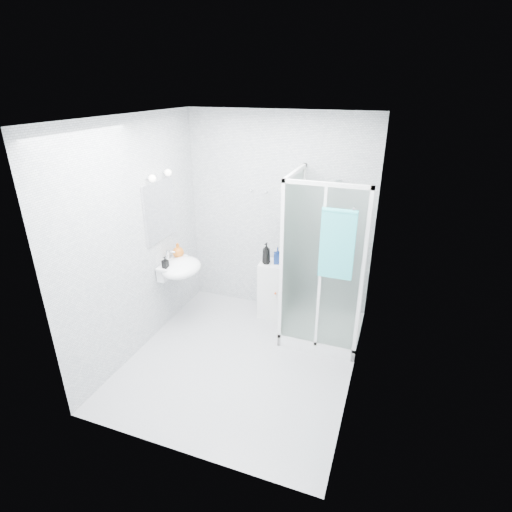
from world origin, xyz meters
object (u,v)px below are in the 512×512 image
at_px(soap_dispenser_orange, 178,250).
at_px(soap_dispenser_black, 165,262).
at_px(shampoo_bottle_a, 266,253).
at_px(hand_towel, 337,243).
at_px(shower_enclosure, 317,304).
at_px(shampoo_bottle_b, 278,256).
at_px(wall_basin, 179,268).
at_px(storage_cabinet, 272,289).

relative_size(soap_dispenser_orange, soap_dispenser_black, 1.29).
bearing_deg(shampoo_bottle_a, soap_dispenser_black, -143.73).
bearing_deg(shampoo_bottle_a, hand_towel, -33.89).
bearing_deg(shower_enclosure, soap_dispenser_orange, -174.71).
distance_m(shampoo_bottle_b, soap_dispenser_black, 1.39).
distance_m(shower_enclosure, hand_towel, 1.07).
xyz_separation_m(shampoo_bottle_b, soap_dispenser_orange, (-1.16, -0.46, 0.09)).
relative_size(wall_basin, shampoo_bottle_a, 2.01).
bearing_deg(hand_towel, soap_dispenser_black, -177.29).
distance_m(shower_enclosure, soap_dispenser_black, 1.86).
relative_size(storage_cabinet, hand_towel, 1.04).
relative_size(shampoo_bottle_b, soap_dispenser_black, 1.48).
distance_m(shower_enclosure, storage_cabinet, 0.72).
xyz_separation_m(shampoo_bottle_a, soap_dispenser_black, (-1.01, -0.74, 0.03)).
bearing_deg(hand_towel, shampoo_bottle_b, 139.86).
bearing_deg(wall_basin, shampoo_bottle_a, 31.02).
bearing_deg(soap_dispenser_orange, shampoo_bottle_b, 21.54).
xyz_separation_m(storage_cabinet, soap_dispenser_black, (-1.07, -0.78, 0.55)).
height_order(wall_basin, soap_dispenser_orange, soap_dispenser_orange).
relative_size(wall_basin, soap_dispenser_orange, 3.03).
height_order(shower_enclosure, soap_dispenser_black, shower_enclosure).
relative_size(storage_cabinet, shampoo_bottle_a, 2.73).
height_order(shower_enclosure, shampoo_bottle_b, shower_enclosure).
relative_size(shower_enclosure, hand_towel, 2.72).
relative_size(storage_cabinet, shampoo_bottle_b, 3.59).
height_order(wall_basin, storage_cabinet, wall_basin).
bearing_deg(shampoo_bottle_b, shampoo_bottle_a, -158.73).
distance_m(shower_enclosure, wall_basin, 1.72).
bearing_deg(storage_cabinet, hand_towel, -41.12).
bearing_deg(storage_cabinet, soap_dispenser_black, -147.30).
xyz_separation_m(shampoo_bottle_a, shampoo_bottle_b, (0.13, 0.05, -0.03)).
height_order(hand_towel, soap_dispenser_orange, hand_towel).
distance_m(wall_basin, soap_dispenser_black, 0.24).
height_order(hand_towel, soap_dispenser_black, hand_towel).
height_order(wall_basin, shampoo_bottle_a, shampoo_bottle_a).
distance_m(shower_enclosure, soap_dispenser_orange, 1.83).
xyz_separation_m(wall_basin, storage_cabinet, (1.00, 0.61, -0.42)).
bearing_deg(soap_dispenser_black, hand_towel, 2.71).
bearing_deg(wall_basin, soap_dispenser_orange, 121.75).
relative_size(hand_towel, soap_dispenser_orange, 3.98).
height_order(storage_cabinet, shampoo_bottle_b, shampoo_bottle_b).
distance_m(wall_basin, shampoo_bottle_b, 1.23).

